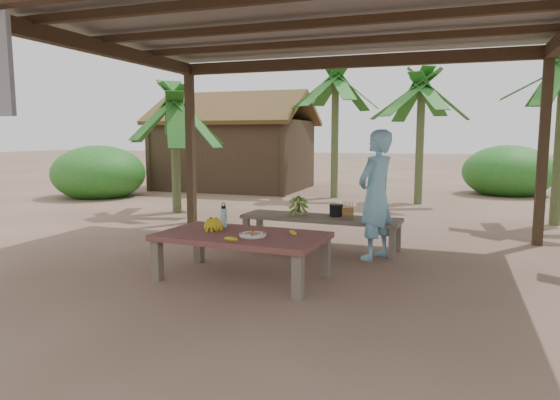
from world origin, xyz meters
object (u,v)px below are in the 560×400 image
(bench, at_px, (320,220))
(plate, at_px, (253,235))
(work_table, at_px, (242,239))
(ripe_banana_bunch, at_px, (211,223))
(water_flask, at_px, (224,217))
(woman, at_px, (376,195))
(cooking_pot, at_px, (336,211))

(bench, xyz_separation_m, plate, (-0.27, -1.82, 0.12))
(work_table, relative_size, ripe_banana_bunch, 7.19)
(water_flask, height_order, woman, woman)
(work_table, xyz_separation_m, bench, (0.44, 1.71, -0.04))
(bench, bearing_deg, plate, -95.47)
(cooking_pot, distance_m, woman, 0.80)
(ripe_banana_bunch, bearing_deg, work_table, -11.59)
(ripe_banana_bunch, height_order, plate, ripe_banana_bunch)
(plate, height_order, water_flask, water_flask)
(work_table, height_order, woman, woman)
(plate, xyz_separation_m, cooking_pot, (0.47, 1.92, 0.01))
(water_flask, xyz_separation_m, cooking_pot, (1.00, 1.51, -0.09))
(bench, bearing_deg, ripe_banana_bunch, -114.85)
(water_flask, bearing_deg, plate, -37.69)
(work_table, relative_size, cooking_pot, 9.96)
(ripe_banana_bunch, relative_size, woman, 0.16)
(woman, bearing_deg, ripe_banana_bunch, -25.91)
(bench, xyz_separation_m, ripe_banana_bunch, (-0.85, -1.63, 0.18))
(ripe_banana_bunch, xyz_separation_m, woman, (1.66, 1.29, 0.24))
(work_table, xyz_separation_m, woman, (1.24, 1.38, 0.38))
(work_table, distance_m, ripe_banana_bunch, 0.45)
(bench, relative_size, cooking_pot, 11.89)
(water_flask, bearing_deg, cooking_pot, 56.30)
(ripe_banana_bunch, distance_m, water_flask, 0.23)
(work_table, bearing_deg, woman, 51.83)
(work_table, relative_size, water_flask, 6.49)
(work_table, xyz_separation_m, ripe_banana_bunch, (-0.41, 0.08, 0.14))
(work_table, height_order, cooking_pot, cooking_pot)
(ripe_banana_bunch, relative_size, cooking_pot, 1.38)
(bench, distance_m, cooking_pot, 0.26)
(ripe_banana_bunch, bearing_deg, bench, 62.29)
(bench, relative_size, ripe_banana_bunch, 8.59)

